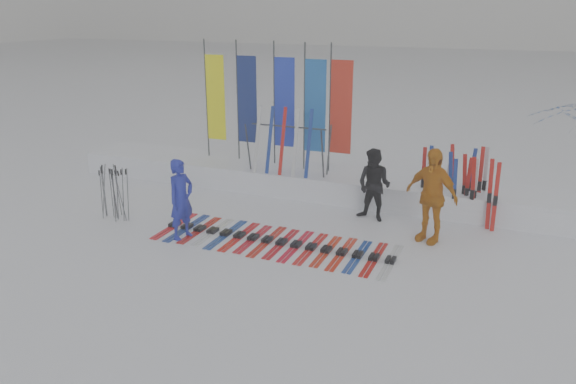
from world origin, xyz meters
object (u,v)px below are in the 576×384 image
at_px(ski_row, 274,241).
at_px(person_yellow, 431,195).
at_px(person_blue, 181,199).
at_px(person_black, 374,185).
at_px(ski_rack, 288,142).

bearing_deg(ski_row, person_yellow, 24.81).
xyz_separation_m(person_blue, ski_row, (1.88, 0.47, -0.81)).
bearing_deg(person_yellow, person_black, 173.91).
height_order(person_black, person_yellow, person_yellow).
height_order(person_blue, ski_rack, ski_rack).
height_order(person_yellow, ski_rack, person_yellow).
xyz_separation_m(person_black, ski_row, (-1.53, -2.07, -0.79)).
relative_size(person_blue, person_yellow, 0.86).
bearing_deg(ski_rack, person_black, -20.51).
xyz_separation_m(person_blue, person_yellow, (4.77, 1.81, 0.14)).
distance_m(person_blue, person_black, 4.26).
bearing_deg(person_black, ski_row, -113.61).
bearing_deg(person_yellow, ski_row, -132.98).
relative_size(person_blue, ski_row, 0.34).
xyz_separation_m(person_yellow, ski_row, (-2.89, -1.34, -0.95)).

